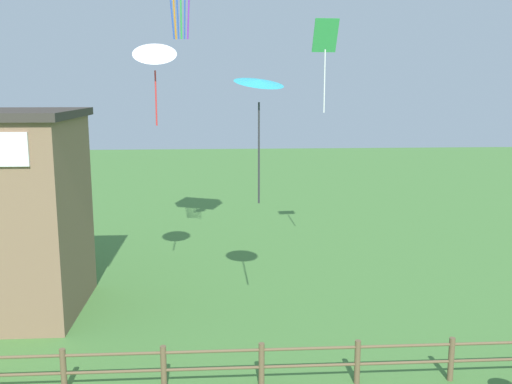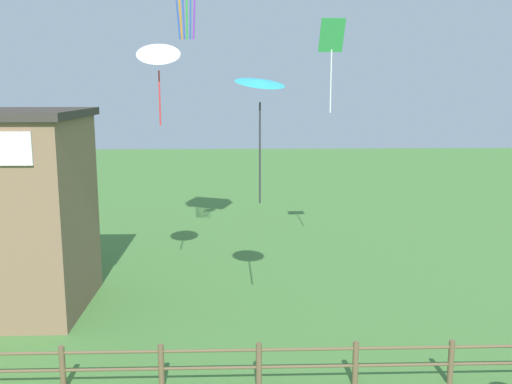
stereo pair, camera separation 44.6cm
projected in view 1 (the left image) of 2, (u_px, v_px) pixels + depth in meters
The scene contains 4 objects.
wooden_fence at pixel (262, 362), 13.23m from camera, with size 18.22×0.14×1.08m.
kite_green_diamond at pixel (325, 45), 20.88m from camera, with size 0.94×0.57×3.38m.
kite_white_delta at pixel (155, 53), 16.87m from camera, with size 1.40×1.27×2.54m.
kite_cyan_delta at pixel (259, 84), 14.86m from camera, with size 1.79×1.79×3.44m.
Camera 1 is at (-0.92, -4.64, 6.90)m, focal length 40.00 mm.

